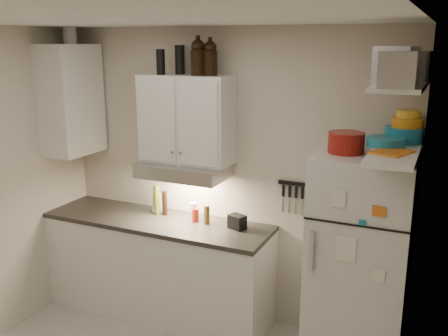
% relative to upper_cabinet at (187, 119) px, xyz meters
% --- Properties ---
extents(ceiling, '(3.20, 3.00, 0.02)m').
position_rel_upper_cabinet_xyz_m(ceiling, '(0.30, -1.33, 0.78)').
color(ceiling, white).
rests_on(ceiling, ground).
extents(back_wall, '(3.20, 0.02, 2.60)m').
position_rel_upper_cabinet_xyz_m(back_wall, '(0.30, 0.18, -0.53)').
color(back_wall, beige).
rests_on(back_wall, ground).
extents(right_wall, '(0.02, 3.00, 2.60)m').
position_rel_upper_cabinet_xyz_m(right_wall, '(1.91, -1.33, -0.53)').
color(right_wall, beige).
rests_on(right_wall, ground).
extents(base_cabinet, '(2.10, 0.60, 0.88)m').
position_rel_upper_cabinet_xyz_m(base_cabinet, '(-0.25, -0.14, -1.39)').
color(base_cabinet, white).
rests_on(base_cabinet, floor).
extents(countertop, '(2.10, 0.62, 0.04)m').
position_rel_upper_cabinet_xyz_m(countertop, '(-0.25, -0.14, -0.93)').
color(countertop, '#2D2B27').
rests_on(countertop, base_cabinet).
extents(upper_cabinet, '(0.80, 0.33, 0.75)m').
position_rel_upper_cabinet_xyz_m(upper_cabinet, '(0.00, 0.00, 0.00)').
color(upper_cabinet, white).
rests_on(upper_cabinet, back_wall).
extents(side_cabinet, '(0.33, 0.55, 1.00)m').
position_rel_upper_cabinet_xyz_m(side_cabinet, '(-1.14, -0.14, 0.12)').
color(side_cabinet, white).
rests_on(side_cabinet, left_wall).
extents(range_hood, '(0.76, 0.46, 0.12)m').
position_rel_upper_cabinet_xyz_m(range_hood, '(0.00, -0.06, -0.44)').
color(range_hood, silver).
rests_on(range_hood, back_wall).
extents(fridge, '(0.70, 0.68, 1.70)m').
position_rel_upper_cabinet_xyz_m(fridge, '(1.55, -0.18, -0.98)').
color(fridge, silver).
rests_on(fridge, floor).
extents(shelf_hi, '(0.30, 0.95, 0.03)m').
position_rel_upper_cabinet_xyz_m(shelf_hi, '(1.75, -0.31, 0.38)').
color(shelf_hi, white).
rests_on(shelf_hi, right_wall).
extents(shelf_lo, '(0.30, 0.95, 0.03)m').
position_rel_upper_cabinet_xyz_m(shelf_lo, '(1.75, -0.31, -0.07)').
color(shelf_lo, white).
rests_on(shelf_lo, right_wall).
extents(knife_strip, '(0.42, 0.02, 0.03)m').
position_rel_upper_cabinet_xyz_m(knife_strip, '(1.00, 0.15, -0.51)').
color(knife_strip, black).
rests_on(knife_strip, back_wall).
extents(dutch_oven, '(0.33, 0.33, 0.15)m').
position_rel_upper_cabinet_xyz_m(dutch_oven, '(1.40, -0.21, -0.05)').
color(dutch_oven, maroon).
rests_on(dutch_oven, fridge).
extents(book_stack, '(0.28, 0.31, 0.09)m').
position_rel_upper_cabinet_xyz_m(book_stack, '(1.74, -0.43, -0.08)').
color(book_stack, orange).
rests_on(book_stack, fridge).
extents(spice_jar, '(0.08, 0.08, 0.10)m').
position_rel_upper_cabinet_xyz_m(spice_jar, '(1.67, -0.22, -0.08)').
color(spice_jar, silver).
rests_on(spice_jar, fridge).
extents(stock_pot, '(0.36, 0.36, 0.20)m').
position_rel_upper_cabinet_xyz_m(stock_pot, '(1.80, -0.07, 0.49)').
color(stock_pot, silver).
rests_on(stock_pot, shelf_hi).
extents(tin_a, '(0.27, 0.25, 0.23)m').
position_rel_upper_cabinet_xyz_m(tin_a, '(1.72, -0.42, 0.50)').
color(tin_a, '#AAAAAD').
rests_on(tin_a, shelf_hi).
extents(tin_b, '(0.22, 0.22, 0.20)m').
position_rel_upper_cabinet_xyz_m(tin_b, '(1.76, -0.70, 0.49)').
color(tin_b, '#AAAAAD').
rests_on(tin_b, shelf_hi).
extents(bowl_teal, '(0.27, 0.27, 0.11)m').
position_rel_upper_cabinet_xyz_m(bowl_teal, '(1.77, -0.02, 0.00)').
color(bowl_teal, teal).
rests_on(bowl_teal, shelf_lo).
extents(bowl_orange, '(0.22, 0.22, 0.07)m').
position_rel_upper_cabinet_xyz_m(bowl_orange, '(1.79, -0.01, 0.09)').
color(bowl_orange, orange).
rests_on(bowl_orange, bowl_teal).
extents(bowl_yellow, '(0.17, 0.17, 0.05)m').
position_rel_upper_cabinet_xyz_m(bowl_yellow, '(1.79, -0.01, 0.15)').
color(bowl_yellow, gold).
rests_on(bowl_yellow, bowl_orange).
extents(plates, '(0.32, 0.32, 0.06)m').
position_rel_upper_cabinet_xyz_m(plates, '(1.68, -0.24, -0.02)').
color(plates, teal).
rests_on(plates, shelf_lo).
extents(growler_a, '(0.13, 0.13, 0.30)m').
position_rel_upper_cabinet_xyz_m(growler_a, '(0.14, -0.04, 0.52)').
color(growler_a, black).
rests_on(growler_a, upper_cabinet).
extents(growler_b, '(0.14, 0.14, 0.28)m').
position_rel_upper_cabinet_xyz_m(growler_b, '(0.23, -0.01, 0.52)').
color(growler_b, black).
rests_on(growler_b, upper_cabinet).
extents(thermos_a, '(0.11, 0.11, 0.24)m').
position_rel_upper_cabinet_xyz_m(thermos_a, '(-0.08, 0.04, 0.50)').
color(thermos_a, black).
rests_on(thermos_a, upper_cabinet).
extents(thermos_b, '(0.09, 0.09, 0.21)m').
position_rel_upper_cabinet_xyz_m(thermos_b, '(-0.20, -0.08, 0.48)').
color(thermos_b, black).
rests_on(thermos_b, upper_cabinet).
extents(side_jar, '(0.14, 0.14, 0.16)m').
position_rel_upper_cabinet_xyz_m(side_jar, '(-1.14, -0.09, 0.71)').
color(side_jar, silver).
rests_on(side_jar, side_cabinet).
extents(soap_bottle, '(0.14, 0.14, 0.28)m').
position_rel_upper_cabinet_xyz_m(soap_bottle, '(-0.34, 0.01, -0.77)').
color(soap_bottle, white).
rests_on(soap_bottle, countertop).
extents(pepper_mill, '(0.07, 0.07, 0.17)m').
position_rel_upper_cabinet_xyz_m(pepper_mill, '(0.21, -0.05, -0.82)').
color(pepper_mill, brown).
rests_on(pepper_mill, countertop).
extents(oil_bottle, '(0.06, 0.06, 0.28)m').
position_rel_upper_cabinet_xyz_m(oil_bottle, '(-0.32, -0.02, -0.77)').
color(oil_bottle, '#5B6318').
rests_on(oil_bottle, countertop).
extents(vinegar_bottle, '(0.06, 0.06, 0.23)m').
position_rel_upper_cabinet_xyz_m(vinegar_bottle, '(-0.25, -0.00, -0.79)').
color(vinegar_bottle, black).
rests_on(vinegar_bottle, countertop).
extents(clear_bottle, '(0.06, 0.06, 0.17)m').
position_rel_upper_cabinet_xyz_m(clear_bottle, '(0.07, -0.04, -0.82)').
color(clear_bottle, silver).
rests_on(clear_bottle, countertop).
extents(red_jar, '(0.08, 0.08, 0.12)m').
position_rel_upper_cabinet_xyz_m(red_jar, '(0.09, -0.05, -0.85)').
color(red_jar, maroon).
rests_on(red_jar, countertop).
extents(caddy, '(0.17, 0.14, 0.12)m').
position_rel_upper_cabinet_xyz_m(caddy, '(0.50, -0.05, -0.84)').
color(caddy, black).
rests_on(caddy, countertop).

